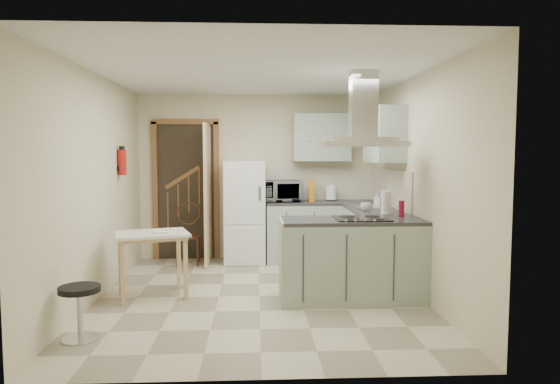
{
  "coord_description": "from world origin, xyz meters",
  "views": [
    {
      "loc": [
        -0.04,
        -5.56,
        1.63
      ],
      "look_at": [
        0.26,
        0.45,
        1.15
      ],
      "focal_mm": 32.0,
      "sensor_mm": 36.0,
      "label": 1
    }
  ],
  "objects": [
    {
      "name": "cup",
      "position": [
        1.33,
        0.56,
        0.95
      ],
      "size": [
        0.16,
        0.16,
        0.1
      ],
      "primitive_type": "imported",
      "rotation": [
        0.0,
        0.0,
        -0.3
      ],
      "color": "white",
      "rests_on": "counter_right"
    },
    {
      "name": "counter_right",
      "position": [
        1.5,
        1.12,
        0.45
      ],
      "size": [
        0.6,
        1.95,
        0.9
      ],
      "primitive_type": "cube",
      "color": "#9EB2A0",
      "rests_on": "floor"
    },
    {
      "name": "extractor_hood",
      "position": [
        1.12,
        -0.18,
        1.72
      ],
      "size": [
        0.9,
        0.55,
        0.1
      ],
      "primitive_type": "cube",
      "color": "silver",
      "rests_on": "ceiling"
    },
    {
      "name": "stool",
      "position": [
        -1.57,
        -1.24,
        0.24
      ],
      "size": [
        0.46,
        0.46,
        0.48
      ],
      "primitive_type": "cylinder",
      "rotation": [
        0.0,
        0.0,
        0.4
      ],
      "color": "black",
      "rests_on": "floor"
    },
    {
      "name": "bentwood_chair",
      "position": [
        -1.03,
        1.66,
        0.41
      ],
      "size": [
        0.39,
        0.39,
        0.82
      ],
      "primitive_type": "cube",
      "rotation": [
        0.0,
        0.0,
        0.06
      ],
      "color": "#451D17",
      "rests_on": "floor"
    },
    {
      "name": "wall_cabinet_right",
      "position": [
        1.62,
        0.85,
        1.85
      ],
      "size": [
        0.35,
        0.9,
        0.7
      ],
      "primitive_type": "cube",
      "color": "#9EB2A0",
      "rests_on": "right_wall"
    },
    {
      "name": "back_wall",
      "position": [
        0.0,
        2.1,
        1.25
      ],
      "size": [
        3.6,
        0.0,
        3.6
      ],
      "primitive_type": "plane",
      "rotation": [
        1.57,
        0.0,
        0.0
      ],
      "color": "beige",
      "rests_on": "floor"
    },
    {
      "name": "floor",
      "position": [
        0.0,
        0.0,
        0.0
      ],
      "size": [
        4.2,
        4.2,
        0.0
      ],
      "primitive_type": "plane",
      "color": "beige",
      "rests_on": "ground"
    },
    {
      "name": "left_wall",
      "position": [
        -1.8,
        0.0,
        1.25
      ],
      "size": [
        0.0,
        4.2,
        4.2
      ],
      "primitive_type": "plane",
      "rotation": [
        1.57,
        0.0,
        1.57
      ],
      "color": "beige",
      "rests_on": "floor"
    },
    {
      "name": "book",
      "position": [
        -1.18,
        0.03,
        0.78
      ],
      "size": [
        0.18,
        0.22,
        0.09
      ],
      "primitive_type": "imported",
      "rotation": [
        0.0,
        0.0,
        0.19
      ],
      "color": "#AB3951",
      "rests_on": "drop_leaf_table"
    },
    {
      "name": "kettle",
      "position": [
        1.1,
        1.89,
        1.03
      ],
      "size": [
        0.18,
        0.18,
        0.25
      ],
      "primitive_type": "cylinder",
      "rotation": [
        0.0,
        0.0,
        0.05
      ],
      "color": "white",
      "rests_on": "counter_back"
    },
    {
      "name": "red_bottle",
      "position": [
        1.61,
        -0.02,
        0.99
      ],
      "size": [
        0.08,
        0.08,
        0.18
      ],
      "primitive_type": "cylinder",
      "rotation": [
        0.0,
        0.0,
        0.34
      ],
      "color": "#A10D2A",
      "rests_on": "peninsula"
    },
    {
      "name": "soap_bottle",
      "position": [
        1.62,
        1.16,
        0.99
      ],
      "size": [
        0.1,
        0.1,
        0.18
      ],
      "primitive_type": "imported",
      "rotation": [
        0.0,
        0.0,
        -0.26
      ],
      "color": "#B6B4C1",
      "rests_on": "counter_right"
    },
    {
      "name": "peninsula",
      "position": [
        1.02,
        -0.18,
        0.45
      ],
      "size": [
        1.55,
        0.65,
        0.9
      ],
      "primitive_type": "cube",
      "color": "#9EB2A0",
      "rests_on": "floor"
    },
    {
      "name": "cereal_box",
      "position": [
        0.8,
        1.85,
        1.06
      ],
      "size": [
        0.1,
        0.22,
        0.31
      ],
      "primitive_type": "cube",
      "rotation": [
        0.0,
        0.0,
        -0.11
      ],
      "color": "#BF7616",
      "rests_on": "counter_back"
    },
    {
      "name": "counter_back",
      "position": [
        0.66,
        1.8,
        0.45
      ],
      "size": [
        1.08,
        0.6,
        0.9
      ],
      "primitive_type": "cube",
      "color": "#9EB2A0",
      "rests_on": "floor"
    },
    {
      "name": "drop_leaf_table",
      "position": [
        -1.2,
        0.03,
        0.37
      ],
      "size": [
        0.92,
        0.8,
        0.73
      ],
      "primitive_type": "cube",
      "rotation": [
        0.0,
        0.0,
        0.31
      ],
      "color": "tan",
      "rests_on": "floor"
    },
    {
      "name": "right_wall",
      "position": [
        1.8,
        0.0,
        1.25
      ],
      "size": [
        0.0,
        4.2,
        4.2
      ],
      "primitive_type": "plane",
      "rotation": [
        1.57,
        0.0,
        -1.57
      ],
      "color": "beige",
      "rests_on": "floor"
    },
    {
      "name": "ceiling",
      "position": [
        0.0,
        0.0,
        2.5
      ],
      "size": [
        4.2,
        4.2,
        0.0
      ],
      "primitive_type": "plane",
      "rotation": [
        3.14,
        0.0,
        0.0
      ],
      "color": "silver",
      "rests_on": "back_wall"
    },
    {
      "name": "hob",
      "position": [
        1.12,
        -0.18,
        0.91
      ],
      "size": [
        0.58,
        0.5,
        0.01
      ],
      "primitive_type": "cube",
      "color": "black",
      "rests_on": "peninsula"
    },
    {
      "name": "wall_cabinet_back",
      "position": [
        0.95,
        1.93,
        1.85
      ],
      "size": [
        0.85,
        0.35,
        0.7
      ],
      "primitive_type": "cube",
      "color": "#9EB2A0",
      "rests_on": "back_wall"
    },
    {
      "name": "fridge",
      "position": [
        -0.2,
        1.8,
        0.75
      ],
      "size": [
        0.6,
        0.6,
        1.5
      ],
      "primitive_type": "cube",
      "color": "white",
      "rests_on": "floor"
    },
    {
      "name": "doorway",
      "position": [
        -1.1,
        2.07,
        1.05
      ],
      "size": [
        1.1,
        0.12,
        2.1
      ],
      "primitive_type": "cube",
      "color": "brown",
      "rests_on": "floor"
    },
    {
      "name": "microwave",
      "position": [
        0.34,
        1.81,
        1.06
      ],
      "size": [
        0.63,
        0.48,
        0.31
      ],
      "primitive_type": "imported",
      "rotation": [
        0.0,
        0.0,
        0.18
      ],
      "color": "black",
      "rests_on": "counter_back"
    },
    {
      "name": "fire_extinguisher",
      "position": [
        -1.74,
        0.9,
        1.5
      ],
      "size": [
        0.1,
        0.1,
        0.32
      ],
      "primitive_type": "cylinder",
      "color": "#B2140F",
      "rests_on": "left_wall"
    },
    {
      "name": "sink",
      "position": [
        1.5,
        0.95,
        0.91
      ],
      "size": [
        0.45,
        0.4,
        0.01
      ],
      "primitive_type": "cube",
      "color": "silver",
      "rests_on": "counter_right"
    },
    {
      "name": "paper_towel",
      "position": [
        1.49,
        0.21,
        1.04
      ],
      "size": [
        0.13,
        0.13,
        0.29
      ],
      "primitive_type": "cylinder",
      "rotation": [
        0.0,
        0.0,
        0.19
      ],
      "color": "white",
      "rests_on": "counter_right"
    },
    {
      "name": "splashback",
      "position": [
        0.96,
        2.09,
        1.15
      ],
      "size": [
        1.68,
        0.02,
        0.5
      ],
      "primitive_type": "cube",
      "color": "beige",
      "rests_on": "counter_back"
    }
  ]
}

